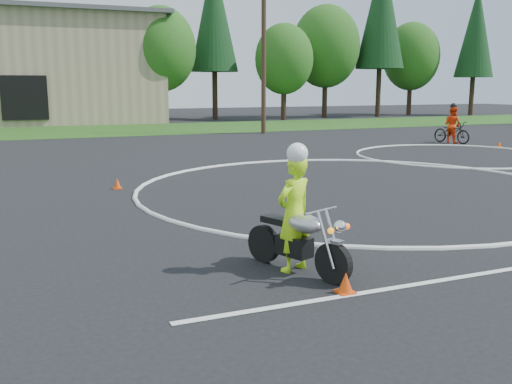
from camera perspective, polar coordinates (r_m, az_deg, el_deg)
name	(u,v)px	position (r m, az deg, el deg)	size (l,w,h in m)	color
ground	(425,210)	(13.69, 16.55, -1.76)	(120.00, 120.00, 0.00)	black
grass_strip	(158,129)	(38.40, -9.77, 6.25)	(120.00, 10.00, 0.02)	#1E4714
course_markings	(391,177)	(18.38, 13.31, 1.50)	(19.05, 19.05, 0.12)	silver
primary_motorcycle	(299,240)	(8.71, 4.31, -4.78)	(0.94, 1.94, 1.07)	black
rider_primary_grp	(294,210)	(8.71, 3.85, -1.79)	(0.77, 0.64, 1.99)	#BDFF1A
rider_second_grp	(452,129)	(30.04, 19.02, 5.97)	(1.13, 2.16, 1.98)	black
traffic_cones	(458,170)	(19.68, 19.56, 2.13)	(20.47, 13.82, 0.30)	#E1420B
treeline	(306,41)	(50.77, 4.97, 14.85)	(38.20, 8.10, 14.52)	#382619
utility_poles	(264,44)	(34.21, 0.77, 14.58)	(41.60, 1.12, 10.00)	#473321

